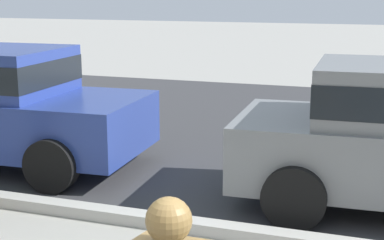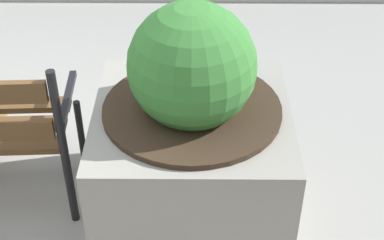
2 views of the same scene
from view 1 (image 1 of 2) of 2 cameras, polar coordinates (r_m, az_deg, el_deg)
street_surface at (r=9.91m, az=13.92°, el=-1.18°), size 60.00×9.00×0.01m
curb_stone at (r=5.54m, az=9.14°, el=-11.39°), size 60.00×0.20×0.12m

